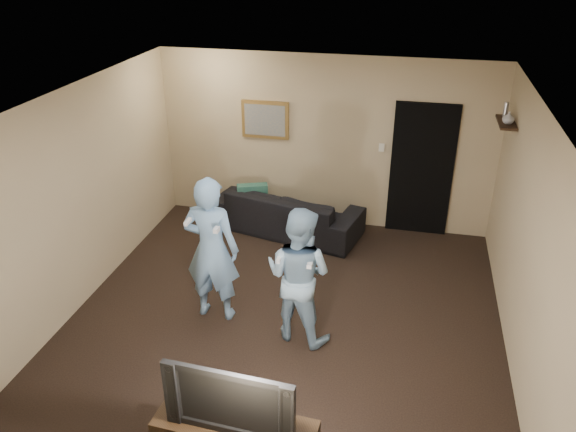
% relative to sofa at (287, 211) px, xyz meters
% --- Properties ---
extents(ground, '(5.00, 5.00, 0.00)m').
position_rel_sofa_xyz_m(ground, '(0.46, -2.05, -0.32)').
color(ground, black).
rests_on(ground, ground).
extents(ceiling, '(5.00, 5.00, 0.04)m').
position_rel_sofa_xyz_m(ceiling, '(0.46, -2.05, 2.28)').
color(ceiling, silver).
rests_on(ceiling, wall_back).
extents(wall_back, '(5.00, 0.04, 2.60)m').
position_rel_sofa_xyz_m(wall_back, '(0.46, 0.45, 0.98)').
color(wall_back, tan).
rests_on(wall_back, ground).
extents(wall_front, '(5.00, 0.04, 2.60)m').
position_rel_sofa_xyz_m(wall_front, '(0.46, -4.55, 0.98)').
color(wall_front, tan).
rests_on(wall_front, ground).
extents(wall_left, '(0.04, 5.00, 2.60)m').
position_rel_sofa_xyz_m(wall_left, '(-2.04, -2.05, 0.98)').
color(wall_left, tan).
rests_on(wall_left, ground).
extents(wall_right, '(0.04, 5.00, 2.60)m').
position_rel_sofa_xyz_m(wall_right, '(2.96, -2.05, 0.98)').
color(wall_right, tan).
rests_on(wall_right, ground).
extents(sofa, '(2.36, 1.35, 0.65)m').
position_rel_sofa_xyz_m(sofa, '(0.00, 0.00, 0.00)').
color(sofa, black).
rests_on(sofa, ground).
extents(throw_pillow, '(0.48, 0.30, 0.46)m').
position_rel_sofa_xyz_m(throw_pillow, '(-0.54, 0.00, 0.16)').
color(throw_pillow, '#18493F').
rests_on(throw_pillow, sofa).
extents(painting_frame, '(0.72, 0.05, 0.57)m').
position_rel_sofa_xyz_m(painting_frame, '(-0.44, 0.43, 1.28)').
color(painting_frame, olive).
rests_on(painting_frame, wall_back).
extents(painting_canvas, '(0.62, 0.01, 0.47)m').
position_rel_sofa_xyz_m(painting_canvas, '(-0.44, 0.40, 1.28)').
color(painting_canvas, slate).
rests_on(painting_canvas, painting_frame).
extents(doorway, '(0.90, 0.06, 2.00)m').
position_rel_sofa_xyz_m(doorway, '(1.91, 0.42, 0.68)').
color(doorway, black).
rests_on(doorway, ground).
extents(light_switch, '(0.08, 0.02, 0.12)m').
position_rel_sofa_xyz_m(light_switch, '(1.31, 0.43, 0.98)').
color(light_switch, silver).
rests_on(light_switch, wall_back).
extents(wall_shelf, '(0.20, 0.60, 0.03)m').
position_rel_sofa_xyz_m(wall_shelf, '(2.85, -0.25, 1.67)').
color(wall_shelf, black).
rests_on(wall_shelf, wall_right).
extents(shelf_vase, '(0.17, 0.17, 0.15)m').
position_rel_sofa_xyz_m(shelf_vase, '(2.85, -0.35, 1.76)').
color(shelf_vase, '#A5A5AA').
rests_on(shelf_vase, wall_shelf).
extents(shelf_figurine, '(0.06, 0.06, 0.18)m').
position_rel_sofa_xyz_m(shelf_figurine, '(2.85, -0.03, 1.77)').
color(shelf_figurine, silver).
rests_on(shelf_figurine, wall_shelf).
extents(television, '(1.09, 0.20, 0.62)m').
position_rel_sofa_xyz_m(television, '(0.53, -4.26, 0.48)').
color(television, black).
rests_on(television, tv_console).
extents(wii_player_left, '(0.65, 0.51, 1.77)m').
position_rel_sofa_xyz_m(wii_player_left, '(-0.37, -2.26, 0.56)').
color(wii_player_left, '#76A3CD').
rests_on(wii_player_left, ground).
extents(wii_player_right, '(0.91, 0.79, 1.59)m').
position_rel_sofa_xyz_m(wii_player_right, '(0.68, -2.42, 0.47)').
color(wii_player_right, '#87AAC4').
rests_on(wii_player_right, ground).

